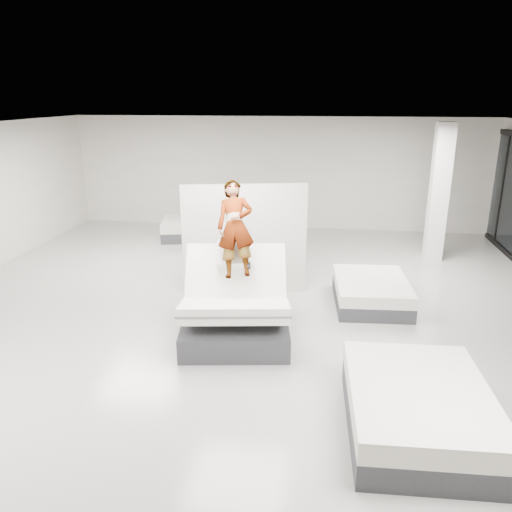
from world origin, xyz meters
The scene contains 9 objects.
room centered at (0.00, 0.00, 1.60)m, with size 14.00×14.04×3.20m.
hero_bed centered at (0.02, -0.08, 0.44)m, with size 1.97×2.43×1.47m.
person centered at (-0.03, 0.26, 1.37)m, with size 0.60×0.40×1.65m, color slate.
remote centered at (0.24, -0.05, 1.18)m, with size 0.05×0.14×0.03m, color black.
divider_panel centered at (-0.12, 1.68, 1.09)m, with size 2.40×0.11×2.18m, color silver.
flat_bed_right_far centered at (2.32, 1.47, 0.24)m, with size 1.42×1.83×0.48m.
flat_bed_right_near centered at (2.56, -2.28, 0.29)m, with size 1.66×2.17×0.58m.
flat_bed_left_far centered at (-2.10, 5.54, 0.25)m, with size 2.10×1.75×0.51m.
column centered at (4.00, 4.50, 1.60)m, with size 0.40×0.40×3.20m, color white.
Camera 1 is at (1.40, -7.45, 3.75)m, focal length 35.00 mm.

